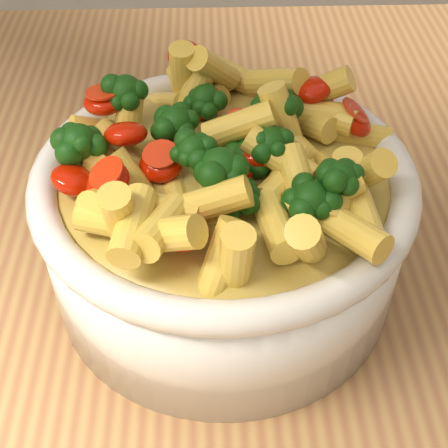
{
  "coord_description": "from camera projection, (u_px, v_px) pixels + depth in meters",
  "views": [
    {
      "loc": [
        0.04,
        -0.38,
        1.26
      ],
      "look_at": [
        0.05,
        -0.06,
        0.95
      ],
      "focal_mm": 50.0,
      "sensor_mm": 36.0,
      "label": 1
    }
  ],
  "objects": [
    {
      "name": "table",
      "position": [
        170.0,
        299.0,
        0.59
      ],
      "size": [
        1.2,
        0.8,
        0.9
      ],
      "color": "#AC7F4A",
      "rests_on": "ground"
    },
    {
      "name": "serving_bowl",
      "position": [
        224.0,
        223.0,
        0.44
      ],
      "size": [
        0.25,
        0.25,
        0.11
      ],
      "color": "silver",
      "rests_on": "table"
    },
    {
      "name": "pasta_salad",
      "position": [
        224.0,
        145.0,
        0.39
      ],
      "size": [
        0.2,
        0.2,
        0.05
      ],
      "color": "gold",
      "rests_on": "serving_bowl"
    }
  ]
}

